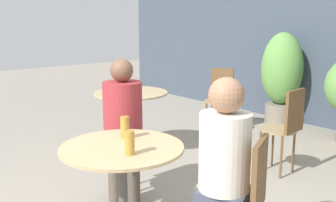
{
  "coord_description": "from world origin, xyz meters",
  "views": [
    {
      "loc": [
        2.13,
        -1.4,
        1.55
      ],
      "look_at": [
        0.06,
        0.37,
        0.97
      ],
      "focal_mm": 42.0,
      "sensor_mm": 36.0,
      "label": 1
    }
  ],
  "objects": [
    {
      "name": "cafe_table_near",
      "position": [
        0.06,
        -0.03,
        0.57
      ],
      "size": [
        0.82,
        0.82,
        0.72
      ],
      "color": "#514C47",
      "rests_on": "ground_plane"
    },
    {
      "name": "seated_person_1",
      "position": [
        -0.5,
        0.36,
        0.73
      ],
      "size": [
        0.41,
        0.4,
        1.23
      ],
      "rotation": [
        0.0,
        0.0,
        0.97
      ],
      "color": "brown",
      "rests_on": "ground_plane"
    },
    {
      "name": "bistro_chair_0",
      "position": [
        0.8,
        0.33,
        0.53
      ],
      "size": [
        0.42,
        0.41,
        0.88
      ],
      "rotation": [
        0.0,
        0.0,
        -1.13
      ],
      "color": "#997F56",
      "rests_on": "ground_plane"
    },
    {
      "name": "potted_plant_0",
      "position": [
        -1.09,
        3.53,
        0.74
      ],
      "size": [
        0.59,
        0.59,
        1.36
      ],
      "color": "slate",
      "rests_on": "ground_plane"
    },
    {
      "name": "seated_person_0",
      "position": [
        0.68,
        0.27,
        0.74
      ],
      "size": [
        0.37,
        0.36,
        1.22
      ],
      "rotation": [
        0.0,
        0.0,
        -1.13
      ],
      "color": "#42475B",
      "rests_on": "ground_plane"
    },
    {
      "name": "bistro_chair_3",
      "position": [
        0.05,
        1.92,
        0.53
      ],
      "size": [
        0.38,
        0.37,
        0.88
      ],
      "rotation": [
        0.0,
        0.0,
        4.78
      ],
      "color": "#997F56",
      "rests_on": "ground_plane"
    },
    {
      "name": "bistro_chair_1",
      "position": [
        -0.62,
        0.44,
        0.53
      ],
      "size": [
        0.42,
        0.42,
        0.88
      ],
      "rotation": [
        0.0,
        0.0,
        0.97
      ],
      "color": "#997F56",
      "rests_on": "ground_plane"
    },
    {
      "name": "bistro_chair_4",
      "position": [
        -1.41,
        2.57,
        0.53
      ],
      "size": [
        0.4,
        0.42,
        0.88
      ],
      "rotation": [
        0.0,
        0.0,
        0.43
      ],
      "color": "#997F56",
      "rests_on": "ground_plane"
    },
    {
      "name": "beer_glass_0",
      "position": [
        0.22,
        -0.08,
        0.8
      ],
      "size": [
        0.06,
        0.06,
        0.15
      ],
      "color": "#B28433",
      "rests_on": "cafe_table_near"
    },
    {
      "name": "beer_glass_1",
      "position": [
        -0.07,
        0.09,
        0.8
      ],
      "size": [
        0.06,
        0.06,
        0.16
      ],
      "color": "#B28433",
      "rests_on": "cafe_table_near"
    },
    {
      "name": "cafe_table_far",
      "position": [
        -1.5,
        1.15,
        0.58
      ],
      "size": [
        0.84,
        0.84,
        0.72
      ],
      "color": "#514C47",
      "rests_on": "ground_plane"
    }
  ]
}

